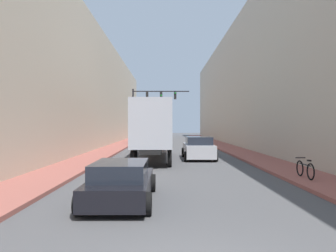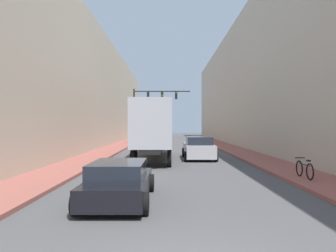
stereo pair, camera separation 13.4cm
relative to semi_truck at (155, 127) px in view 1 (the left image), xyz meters
The scene contains 9 objects.
sidewalk_right 12.71m from the semi_truck, 53.65° to the left, with size 2.57×80.00×0.15m.
sidewalk_left 11.30m from the semi_truck, 114.51° to the left, with size 2.57×80.00×0.15m.
building_right 16.22m from the semi_truck, 40.74° to the left, with size 6.00×80.00×14.48m.
building_left 14.02m from the semi_truck, 131.38° to the left, with size 6.00×80.00×12.61m.
semi_truck is the anchor object (origin of this frame).
sedan_car 14.43m from the semi_truck, 92.30° to the right, with size 2.10×4.55×1.31m.
suv_car 3.73m from the semi_truck, 18.41° to the right, with size 2.25×4.78×1.64m.
traffic_signal_gantry 15.49m from the semi_truck, 95.03° to the left, with size 6.98×0.35×6.91m.
parked_bicycle 12.79m from the semi_truck, 56.67° to the right, with size 0.44×1.82×0.86m.
Camera 1 is at (-0.54, -4.94, 2.47)m, focal length 35.00 mm.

